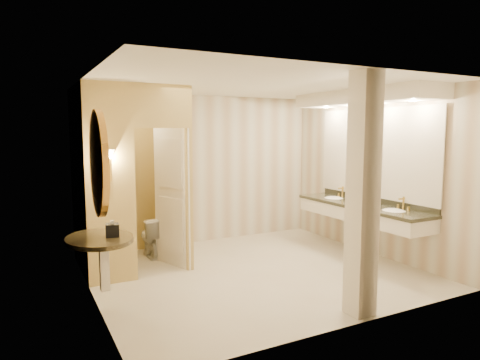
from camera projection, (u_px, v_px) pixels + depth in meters
name	position (u px, v px, depth m)	size (l,w,h in m)	color
floor	(254.00, 272.00, 6.28)	(4.50, 4.50, 0.00)	beige
ceiling	(255.00, 85.00, 5.97)	(4.50, 4.50, 0.00)	white
wall_back	(201.00, 170.00, 7.89)	(4.50, 0.02, 2.70)	beige
wall_front	(351.00, 201.00, 4.36)	(4.50, 0.02, 2.70)	beige
wall_left	(90.00, 191.00, 5.09)	(0.02, 4.00, 2.70)	beige
wall_right	(371.00, 173.00, 7.16)	(0.02, 4.00, 2.70)	beige
toilet_closet	(159.00, 176.00, 6.46)	(1.50, 1.55, 2.70)	#E0D275
wall_sconce	(110.00, 156.00, 5.57)	(0.14, 0.14, 0.42)	gold
vanity	(364.00, 158.00, 6.92)	(0.75, 2.72, 2.09)	white
console_shelf	(100.00, 196.00, 4.75)	(0.92, 0.92, 1.91)	black
pillar	(363.00, 196.00, 4.70)	(0.27, 0.27, 2.70)	white
tissue_box	(112.00, 230.00, 4.81)	(0.14, 0.14, 0.14)	black
toilet	(152.00, 236.00, 7.03)	(0.37, 0.65, 0.66)	white
soap_bottle_a	(370.00, 201.00, 6.83)	(0.06, 0.07, 0.14)	beige
soap_bottle_b	(375.00, 203.00, 6.72)	(0.10, 0.10, 0.13)	silver
soap_bottle_c	(360.00, 198.00, 6.90)	(0.08, 0.08, 0.21)	#C6B28C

